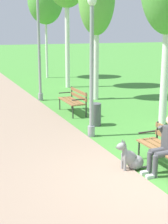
{
  "coord_description": "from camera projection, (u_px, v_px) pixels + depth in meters",
  "views": [
    {
      "loc": [
        -3.76,
        -5.13,
        2.93
      ],
      "look_at": [
        -0.62,
        2.43,
        0.9
      ],
      "focal_mm": 54.01,
      "sensor_mm": 36.0,
      "label": 1
    }
  ],
  "objects": [
    {
      "name": "ground_plane",
      "position": [
        159.0,
        180.0,
        6.71
      ],
      "size": [
        120.0,
        120.0,
        0.0
      ],
      "primitive_type": "plane",
      "color": "#478E38"
    },
    {
      "name": "litter_bin",
      "position": [
        95.0,
        114.0,
        10.42
      ],
      "size": [
        0.36,
        0.36,
        0.7
      ],
      "primitive_type": "cylinder",
      "color": "#515156",
      "rests_on": "ground"
    },
    {
      "name": "birch_tree_fifth",
      "position": [
        45.0,
        1.0,
        19.66
      ],
      "size": [
        2.06,
        2.07,
        5.92
      ],
      "color": "silver",
      "rests_on": "ground"
    },
    {
      "name": "person_seated_on_near_bench",
      "position": [
        166.0,
        142.0,
        6.87
      ],
      "size": [
        0.74,
        0.49,
        1.25
      ],
      "color": "#4C4C51",
      "rests_on": "ground"
    },
    {
      "name": "dog_grey",
      "position": [
        131.0,
        159.0,
        7.11
      ],
      "size": [
        0.83,
        0.3,
        0.71
      ],
      "color": "gray",
      "rests_on": "ground"
    },
    {
      "name": "lamp_post_mid",
      "position": [
        39.0,
        45.0,
        13.64
      ],
      "size": [
        0.24,
        0.24,
        4.42
      ],
      "color": "gray",
      "rests_on": "ground"
    },
    {
      "name": "lamp_post_near",
      "position": [
        92.0,
        66.0,
        8.97
      ],
      "size": [
        0.24,
        0.24,
        3.81
      ],
      "color": "gray",
      "rests_on": "ground"
    },
    {
      "name": "park_bench_mid",
      "position": [
        74.0,
        99.0,
        11.91
      ],
      "size": [
        0.55,
        1.5,
        0.85
      ],
      "color": "olive",
      "rests_on": "ground"
    }
  ]
}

